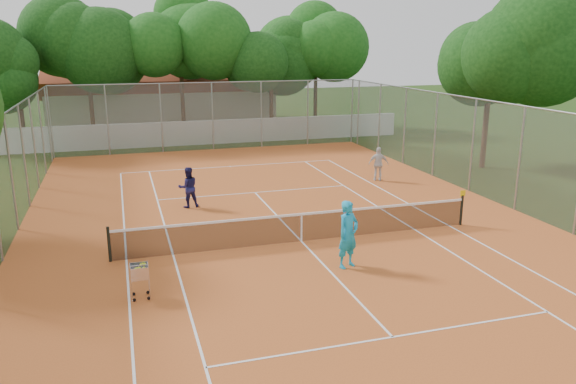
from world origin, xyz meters
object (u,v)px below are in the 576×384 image
object	(u,v)px
player_near	(348,234)
player_far_left	(188,187)
clubhouse	(162,96)
tennis_net	(301,227)
player_far_right	(379,164)
ball_hopper	(140,280)

from	to	relation	value
player_near	player_far_left	bearing A→B (deg)	92.35
clubhouse	player_far_left	xyz separation A→B (m)	(-0.99, -23.99, -1.38)
tennis_net	player_far_right	bearing A→B (deg)	48.76
player_near	ball_hopper	world-z (taller)	player_near
player_near	ball_hopper	bearing A→B (deg)	160.28
tennis_net	player_far_left	distance (m)	5.85
player_far_right	ball_hopper	world-z (taller)	player_far_right
player_near	ball_hopper	xyz separation A→B (m)	(-5.79, -0.39, -0.49)
clubhouse	player_far_left	distance (m)	24.05
tennis_net	clubhouse	distance (m)	29.12
tennis_net	ball_hopper	distance (m)	5.88
tennis_net	player_near	bearing A→B (deg)	-75.77
player_near	player_far_left	size ratio (longest dim) A/B	1.23
player_near	player_far_right	bearing A→B (deg)	36.05
tennis_net	clubhouse	xyz separation A→B (m)	(-2.00, 29.00, 1.69)
clubhouse	tennis_net	bearing A→B (deg)	-86.05
player_far_right	ball_hopper	xyz separation A→B (m)	(-11.23, -9.67, -0.30)
clubhouse	ball_hopper	size ratio (longest dim) A/B	16.84
player_near	player_far_right	size ratio (longest dim) A/B	1.25
clubhouse	player_near	size ratio (longest dim) A/B	8.35
clubhouse	ball_hopper	distance (m)	31.98
player_far_right	ball_hopper	size ratio (longest dim) A/B	1.61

